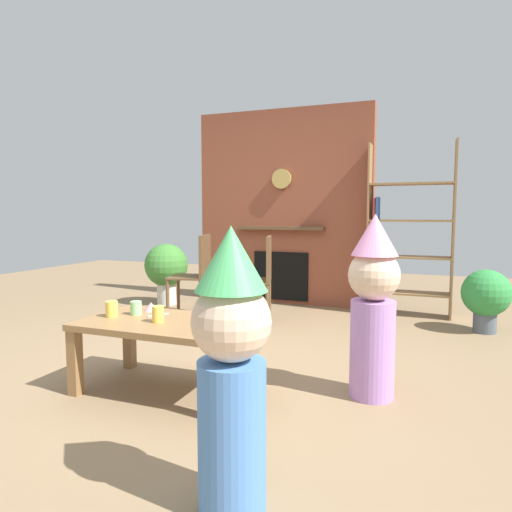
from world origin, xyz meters
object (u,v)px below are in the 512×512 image
(paper_plate_front, at_px, (211,334))
(bookshelf, at_px, (403,239))
(paper_cup_near_left, at_px, (158,314))
(child_with_cone_hat, at_px, (232,363))
(paper_plate_rear, at_px, (215,317))
(child_in_pink, at_px, (373,302))
(dining_chair_left, at_px, (197,271))
(potted_plant_short, at_px, (166,268))
(dining_chair_middle, at_px, (260,274))
(paper_cup_near_right, at_px, (112,309))
(birthday_cake_slice, at_px, (151,307))
(coffee_table, at_px, (166,332))
(paper_cup_center, at_px, (136,308))
(potted_plant_tall, at_px, (486,295))

(paper_plate_front, bearing_deg, bookshelf, 74.26)
(paper_cup_near_left, height_order, child_with_cone_hat, child_with_cone_hat)
(paper_plate_rear, bearing_deg, child_with_cone_hat, -61.02)
(paper_cup_near_left, bearing_deg, child_in_pink, 18.09)
(dining_chair_left, bearing_deg, potted_plant_short, -47.27)
(child_with_cone_hat, distance_m, dining_chair_left, 3.29)
(dining_chair_middle, xyz_separation_m, potted_plant_short, (-1.42, 0.49, -0.05))
(bookshelf, bearing_deg, paper_cup_near_right, -120.17)
(birthday_cake_slice, bearing_deg, paper_cup_near_left, -48.86)
(bookshelf, bearing_deg, child_with_cone_hat, -96.02)
(paper_cup_near_left, height_order, dining_chair_middle, dining_chair_middle)
(bookshelf, xyz_separation_m, paper_cup_near_right, (-1.66, -2.86, -0.34))
(child_in_pink, relative_size, potted_plant_short, 1.49)
(child_in_pink, bearing_deg, dining_chair_left, -53.04)
(paper_cup_near_left, relative_size, dining_chair_left, 0.11)
(coffee_table, bearing_deg, bookshelf, 65.75)
(paper_plate_front, xyz_separation_m, dining_chair_left, (-1.22, 2.09, 0.05))
(paper_plate_rear, bearing_deg, birthday_cake_slice, 177.33)
(paper_plate_front, bearing_deg, coffee_table, 154.77)
(paper_cup_center, bearing_deg, bookshelf, 60.55)
(paper_cup_center, bearing_deg, potted_plant_short, 117.73)
(paper_plate_front, distance_m, child_in_pink, 1.01)
(coffee_table, xyz_separation_m, child_in_pink, (1.24, 0.36, 0.22))
(dining_chair_left, bearing_deg, birthday_cake_slice, 95.57)
(birthday_cake_slice, xyz_separation_m, dining_chair_left, (-0.55, 1.69, 0.03))
(paper_plate_rear, xyz_separation_m, birthday_cake_slice, (-0.51, 0.02, 0.02))
(potted_plant_tall, bearing_deg, coffee_table, -131.95)
(coffee_table, bearing_deg, dining_chair_middle, 91.88)
(paper_cup_near_right, bearing_deg, bookshelf, 59.83)
(paper_plate_front, bearing_deg, paper_plate_rear, 112.81)
(paper_cup_near_left, distance_m, paper_plate_rear, 0.37)
(paper_cup_near_left, height_order, paper_cup_near_right, paper_cup_near_right)
(paper_plate_front, bearing_deg, paper_cup_near_left, 161.76)
(paper_cup_center, xyz_separation_m, dining_chair_left, (-0.52, 1.82, 0.01))
(bookshelf, xyz_separation_m, dining_chair_left, (-2.07, -0.93, -0.34))
(child_with_cone_hat, height_order, dining_chair_left, child_with_cone_hat)
(potted_plant_short, bearing_deg, bookshelf, 9.37)
(paper_cup_center, height_order, potted_plant_short, potted_plant_short)
(child_in_pink, height_order, dining_chair_middle, child_in_pink)
(dining_chair_middle, bearing_deg, potted_plant_short, -34.83)
(coffee_table, bearing_deg, potted_plant_short, 122.05)
(potted_plant_tall, height_order, potted_plant_short, potted_plant_short)
(bookshelf, bearing_deg, dining_chair_middle, -144.64)
(dining_chair_left, xyz_separation_m, dining_chair_middle, (0.74, -0.02, 0.00))
(paper_plate_rear, bearing_deg, paper_cup_near_left, -139.95)
(paper_plate_rear, bearing_deg, paper_cup_near_right, -161.56)
(birthday_cake_slice, distance_m, dining_chair_left, 1.78)
(dining_chair_left, distance_m, potted_plant_tall, 2.90)
(child_with_cone_hat, bearing_deg, paper_plate_rear, -14.32)
(paper_cup_near_left, bearing_deg, potted_plant_tall, 48.42)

